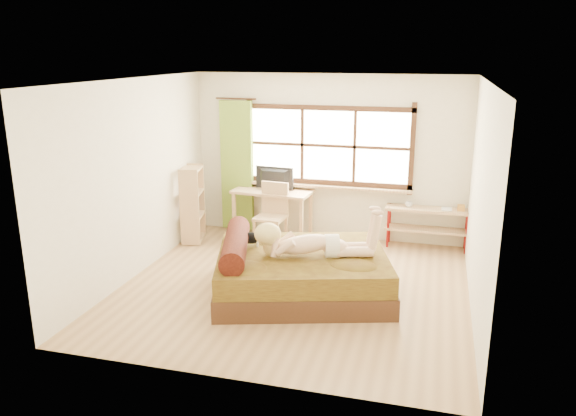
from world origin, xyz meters
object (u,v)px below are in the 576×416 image
(kitten, at_px, (251,236))
(pipe_shelf, at_px, (428,219))
(woman, at_px, (313,231))
(bookshelf, at_px, (193,204))
(bed, at_px, (298,271))
(chair, at_px, (273,211))
(desk, at_px, (272,197))

(kitten, height_order, pipe_shelf, kitten)
(woman, relative_size, pipe_shelf, 1.16)
(pipe_shelf, relative_size, bookshelf, 1.05)
(bed, height_order, kitten, bed)
(chair, bearing_deg, bookshelf, -167.49)
(desk, distance_m, bookshelf, 1.32)
(woman, bearing_deg, chair, 104.29)
(bed, distance_m, kitten, 0.78)
(woman, bearing_deg, bed, 153.72)
(bed, distance_m, woman, 0.61)
(bed, distance_m, chair, 1.95)
(kitten, bearing_deg, bed, -26.37)
(chair, distance_m, bookshelf, 1.33)
(woman, height_order, chair, woman)
(woman, relative_size, bookshelf, 1.23)
(desk, height_order, pipe_shelf, desk)
(woman, bearing_deg, desk, 102.17)
(pipe_shelf, bearing_deg, bed, -125.25)
(chair, relative_size, bookshelf, 0.82)
(desk, relative_size, chair, 1.33)
(woman, xyz_separation_m, bookshelf, (-2.37, 1.61, -0.24))
(kitten, height_order, chair, chair)
(desk, xyz_separation_m, bookshelf, (-1.21, -0.52, -0.07))
(desk, relative_size, pipe_shelf, 1.03)
(bed, relative_size, chair, 2.54)
(bed, distance_m, desk, 2.34)
(bed, relative_size, desk, 1.92)
(chair, bearing_deg, woman, -53.60)
(desk, bearing_deg, chair, -67.49)
(desk, relative_size, bookshelf, 1.09)
(woman, bearing_deg, bookshelf, 129.32)
(kitten, xyz_separation_m, desk, (-0.29, 1.97, 0.03))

